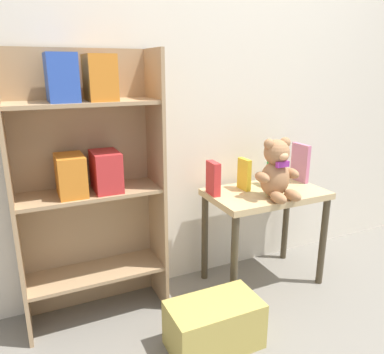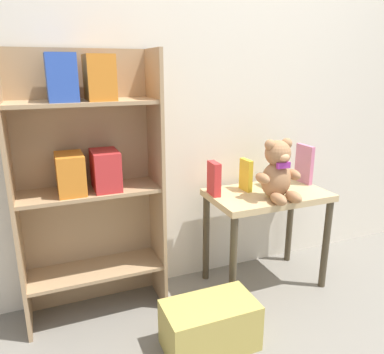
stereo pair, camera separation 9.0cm
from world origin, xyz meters
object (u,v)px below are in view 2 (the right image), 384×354
at_px(teddy_bear, 278,172).
at_px(display_table, 267,208).
at_px(storage_bin, 210,325).
at_px(book_standing_pink, 304,164).
at_px(book_standing_yellow, 246,175).
at_px(bookshelf_side, 87,169).
at_px(book_standing_red, 214,179).
at_px(book_standing_green, 278,171).

bearing_deg(teddy_bear, display_table, 81.10).
height_order(teddy_bear, storage_bin, teddy_bear).
bearing_deg(storage_bin, book_standing_pink, 28.63).
bearing_deg(book_standing_yellow, display_table, -40.02).
distance_m(teddy_bear, book_standing_pink, 0.37).
distance_m(bookshelf_side, storage_bin, 0.95).
distance_m(display_table, book_standing_pink, 0.38).
distance_m(teddy_bear, book_standing_red, 0.35).
distance_m(book_standing_pink, storage_bin, 1.12).
relative_size(teddy_bear, storage_bin, 0.76).
distance_m(book_standing_green, storage_bin, 0.95).
relative_size(teddy_bear, book_standing_green, 1.65).
bearing_deg(book_standing_green, teddy_bear, -125.06).
height_order(bookshelf_side, book_standing_pink, bookshelf_side).
bearing_deg(bookshelf_side, storage_bin, -49.11).
bearing_deg(book_standing_pink, teddy_bear, -150.36).
height_order(display_table, storage_bin, display_table).
distance_m(bookshelf_side, book_standing_pink, 1.28).
distance_m(teddy_bear, book_standing_green, 0.21).
distance_m(teddy_bear, book_standing_yellow, 0.21).
relative_size(book_standing_yellow, book_standing_green, 0.92).
xyz_separation_m(display_table, book_standing_yellow, (-0.10, 0.08, 0.19)).
height_order(book_standing_yellow, book_standing_green, book_standing_green).
distance_m(bookshelf_side, book_standing_yellow, 0.88).
relative_size(book_standing_pink, storage_bin, 0.55).
bearing_deg(teddy_bear, book_standing_green, 54.78).
height_order(bookshelf_side, book_standing_yellow, bookshelf_side).
bearing_deg(bookshelf_side, book_standing_green, -3.84).
bearing_deg(book_standing_yellow, storage_bin, -135.55).
distance_m(bookshelf_side, teddy_bear, 0.99).
xyz_separation_m(teddy_bear, book_standing_red, (-0.29, 0.18, -0.06)).
bearing_deg(book_standing_green, book_standing_red, 177.86).
xyz_separation_m(bookshelf_side, storage_bin, (0.44, -0.51, -0.67)).
xyz_separation_m(book_standing_red, book_standing_pink, (0.61, 0.00, 0.02)).
xyz_separation_m(bookshelf_side, book_standing_pink, (1.28, -0.05, -0.09)).
distance_m(book_standing_green, book_standing_pink, 0.20).
bearing_deg(book_standing_yellow, book_standing_green, -7.50).
distance_m(book_standing_yellow, book_standing_pink, 0.41).
bearing_deg(display_table, teddy_bear, -98.90).
distance_m(book_standing_yellow, book_standing_green, 0.20).
bearing_deg(bookshelf_side, book_standing_pink, -2.38).
relative_size(display_table, book_standing_red, 3.60).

